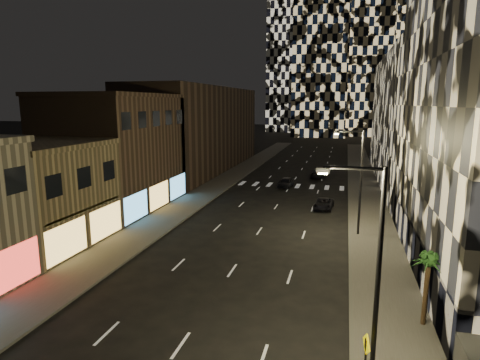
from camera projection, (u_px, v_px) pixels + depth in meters
The scene contains 16 objects.
sidewalk_left at pixel (222, 182), 58.68m from camera, with size 4.00×120.00×0.15m, color #47443F.
sidewalk_right at pixel (365, 189), 53.68m from camera, with size 4.00×120.00×0.15m, color #47443F.
curb_left at pixel (236, 182), 58.16m from camera, with size 0.20×120.00×0.15m, color #4C4C47.
curb_right at pixel (349, 188), 54.21m from camera, with size 0.20×120.00×0.15m, color #4C4C47.
retail_tan at pixel (32, 197), 32.15m from camera, with size 10.00×10.00×8.00m, color olive.
retail_brown at pixel (116, 153), 43.64m from camera, with size 10.00×15.00×12.00m, color #453427.
retail_filler_left at pixel (200, 129), 68.62m from camera, with size 10.00×40.00×14.00m, color #453427.
midrise_base at pixel (415, 244), 28.62m from camera, with size 0.60×25.00×3.00m, color #383838.
midrise_filler_right at pixel (441, 120), 56.15m from camera, with size 16.00×40.00×18.00m, color #232326.
streetlight_near at pixel (372, 266), 15.11m from camera, with size 2.55×0.25×9.00m.
streetlight_far at pixel (358, 175), 34.10m from camera, with size 2.55×0.25×9.00m.
car_dark_midlane at pixel (286, 182), 55.01m from camera, with size 1.60×3.99×1.36m, color black.
car_dark_oncoming at pixel (319, 173), 62.22m from camera, with size 2.08×5.11×1.48m, color black.
car_dark_rightlane at pixel (324, 204), 43.68m from camera, with size 1.91×4.14×1.15m, color black.
ped_sign at pixel (366, 354), 15.31m from camera, with size 0.23×0.87×2.66m.
palm_tree at pixel (428, 265), 20.16m from camera, with size 1.99×1.96×3.90m.
Camera 1 is at (7.15, -5.03, 11.38)m, focal length 30.00 mm.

